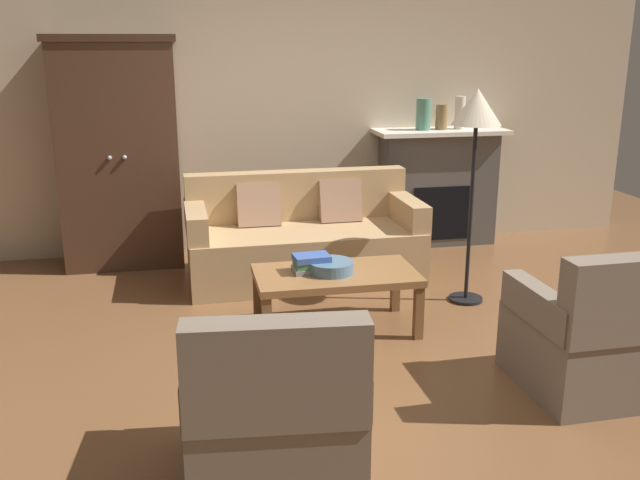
{
  "coord_description": "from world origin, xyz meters",
  "views": [
    {
      "loc": [
        -0.89,
        -4.05,
        1.95
      ],
      "look_at": [
        0.07,
        0.73,
        0.55
      ],
      "focal_mm": 39.48,
      "sensor_mm": 36.0,
      "label": 1
    }
  ],
  "objects_px": {
    "mantel_vase_jade": "(423,114)",
    "mantel_vase_bronze": "(441,117)",
    "armchair_near_right": "(595,339)",
    "fireplace": "(438,186)",
    "armchair_near_left": "(275,416)",
    "armoire": "(119,153)",
    "fruit_bowl": "(331,267)",
    "couch": "(303,241)",
    "coffee_table": "(336,279)",
    "book_stack": "(312,263)",
    "floor_lamp": "(476,120)",
    "mantel_vase_cream": "(460,113)"
  },
  "relations": [
    {
      "from": "fruit_bowl",
      "to": "armchair_near_left",
      "type": "bearing_deg",
      "value": -110.55
    },
    {
      "from": "fruit_bowl",
      "to": "mantel_vase_cream",
      "type": "distance_m",
      "value": 2.65
    },
    {
      "from": "armchair_near_left",
      "to": "armoire",
      "type": "bearing_deg",
      "value": 104.06
    },
    {
      "from": "mantel_vase_jade",
      "to": "floor_lamp",
      "type": "xyz_separation_m",
      "value": [
        -0.15,
        -1.55,
        0.12
      ]
    },
    {
      "from": "mantel_vase_jade",
      "to": "armchair_near_right",
      "type": "xyz_separation_m",
      "value": [
        -0.01,
        -3.04,
        -0.95
      ]
    },
    {
      "from": "fireplace",
      "to": "coffee_table",
      "type": "distance_m",
      "value": 2.41
    },
    {
      "from": "coffee_table",
      "to": "book_stack",
      "type": "height_order",
      "value": "book_stack"
    },
    {
      "from": "coffee_table",
      "to": "fruit_bowl",
      "type": "relative_size",
      "value": 3.54
    },
    {
      "from": "fireplace",
      "to": "book_stack",
      "type": "xyz_separation_m",
      "value": [
        -1.6,
        -1.88,
        -0.09
      ]
    },
    {
      "from": "mantel_vase_bronze",
      "to": "armchair_near_left",
      "type": "xyz_separation_m",
      "value": [
        -2.08,
        -3.53,
        -0.92
      ]
    },
    {
      "from": "book_stack",
      "to": "floor_lamp",
      "type": "xyz_separation_m",
      "value": [
        1.27,
        0.31,
        0.91
      ]
    },
    {
      "from": "mantel_vase_bronze",
      "to": "floor_lamp",
      "type": "distance_m",
      "value": 1.59
    },
    {
      "from": "armchair_near_right",
      "to": "mantel_vase_bronze",
      "type": "bearing_deg",
      "value": 86.38
    },
    {
      "from": "mantel_vase_bronze",
      "to": "armchair_near_left",
      "type": "distance_m",
      "value": 4.2
    },
    {
      "from": "mantel_vase_cream",
      "to": "armchair_near_left",
      "type": "xyz_separation_m",
      "value": [
        -2.26,
        -3.53,
        -0.96
      ]
    },
    {
      "from": "coffee_table",
      "to": "mantel_vase_jade",
      "type": "relative_size",
      "value": 3.75
    },
    {
      "from": "mantel_vase_cream",
      "to": "fireplace",
      "type": "bearing_deg",
      "value": 174.31
    },
    {
      "from": "armoire",
      "to": "armchair_near_right",
      "type": "relative_size",
      "value": 2.25
    },
    {
      "from": "armchair_near_left",
      "to": "floor_lamp",
      "type": "height_order",
      "value": "floor_lamp"
    },
    {
      "from": "coffee_table",
      "to": "floor_lamp",
      "type": "distance_m",
      "value": 1.55
    },
    {
      "from": "mantel_vase_bronze",
      "to": "floor_lamp",
      "type": "height_order",
      "value": "floor_lamp"
    },
    {
      "from": "mantel_vase_jade",
      "to": "book_stack",
      "type": "bearing_deg",
      "value": -127.32
    },
    {
      "from": "fireplace",
      "to": "armchair_near_left",
      "type": "relative_size",
      "value": 1.43
    },
    {
      "from": "fruit_bowl",
      "to": "armchair_near_left",
      "type": "distance_m",
      "value": 1.73
    },
    {
      "from": "armchair_near_right",
      "to": "coffee_table",
      "type": "bearing_deg",
      "value": 137.59
    },
    {
      "from": "mantel_vase_cream",
      "to": "floor_lamp",
      "type": "distance_m",
      "value": 1.64
    },
    {
      "from": "fruit_bowl",
      "to": "armchair_near_right",
      "type": "relative_size",
      "value": 0.35
    },
    {
      "from": "book_stack",
      "to": "armchair_near_right",
      "type": "bearing_deg",
      "value": -39.93
    },
    {
      "from": "couch",
      "to": "armchair_near_left",
      "type": "distance_m",
      "value": 2.84
    },
    {
      "from": "coffee_table",
      "to": "armchair_near_left",
      "type": "height_order",
      "value": "armchair_near_left"
    },
    {
      "from": "coffee_table",
      "to": "mantel_vase_jade",
      "type": "height_order",
      "value": "mantel_vase_jade"
    },
    {
      "from": "fireplace",
      "to": "armchair_near_right",
      "type": "height_order",
      "value": "fireplace"
    },
    {
      "from": "fruit_bowl",
      "to": "armchair_near_left",
      "type": "height_order",
      "value": "armchair_near_left"
    },
    {
      "from": "fruit_bowl",
      "to": "mantel_vase_jade",
      "type": "height_order",
      "value": "mantel_vase_jade"
    },
    {
      "from": "fireplace",
      "to": "armchair_near_left",
      "type": "xyz_separation_m",
      "value": [
        -2.08,
        -3.54,
        -0.25
      ]
    },
    {
      "from": "couch",
      "to": "coffee_table",
      "type": "distance_m",
      "value": 1.15
    },
    {
      "from": "couch",
      "to": "armchair_near_left",
      "type": "height_order",
      "value": "armchair_near_left"
    },
    {
      "from": "mantel_vase_jade",
      "to": "floor_lamp",
      "type": "distance_m",
      "value": 1.56
    },
    {
      "from": "couch",
      "to": "fruit_bowl",
      "type": "distance_m",
      "value": 1.16
    },
    {
      "from": "armchair_near_right",
      "to": "fireplace",
      "type": "bearing_deg",
      "value": 86.4
    },
    {
      "from": "mantel_vase_jade",
      "to": "armchair_near_right",
      "type": "height_order",
      "value": "mantel_vase_jade"
    },
    {
      "from": "mantel_vase_jade",
      "to": "mantel_vase_bronze",
      "type": "bearing_deg",
      "value": 0.0
    },
    {
      "from": "fruit_bowl",
      "to": "armchair_near_right",
      "type": "distance_m",
      "value": 1.72
    },
    {
      "from": "couch",
      "to": "armchair_near_right",
      "type": "height_order",
      "value": "armchair_near_right"
    },
    {
      "from": "fruit_bowl",
      "to": "fireplace",
      "type": "bearing_deg",
      "value": 52.52
    },
    {
      "from": "fruit_bowl",
      "to": "mantel_vase_bronze",
      "type": "relative_size",
      "value": 1.32
    },
    {
      "from": "coffee_table",
      "to": "book_stack",
      "type": "bearing_deg",
      "value": 166.42
    },
    {
      "from": "couch",
      "to": "mantel_vase_cream",
      "type": "xyz_separation_m",
      "value": [
        1.64,
        0.76,
        0.96
      ]
    },
    {
      "from": "mantel_vase_jade",
      "to": "mantel_vase_bronze",
      "type": "distance_m",
      "value": 0.18
    },
    {
      "from": "mantel_vase_bronze",
      "to": "mantel_vase_cream",
      "type": "distance_m",
      "value": 0.18
    }
  ]
}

